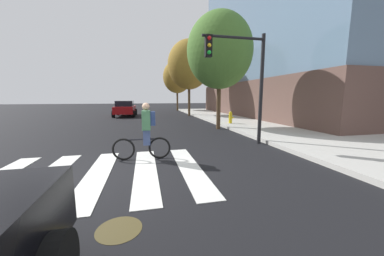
# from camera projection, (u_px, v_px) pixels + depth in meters

# --- Properties ---
(ground_plane) EXTENTS (120.00, 120.00, 0.00)m
(ground_plane) POSITION_uv_depth(u_px,v_px,m) (113.00, 173.00, 5.08)
(ground_plane) COLOR black
(crosswalk_stripes) EXTENTS (5.09, 3.79, 0.01)m
(crosswalk_stripes) POSITION_uv_depth(u_px,v_px,m) (98.00, 174.00, 5.00)
(crosswalk_stripes) COLOR silver
(crosswalk_stripes) RESTS_ON ground
(manhole_cover) EXTENTS (0.64, 0.64, 0.01)m
(manhole_cover) POSITION_uv_depth(u_px,v_px,m) (119.00, 229.00, 2.93)
(manhole_cover) COLOR #473D1E
(manhole_cover) RESTS_ON ground
(sedan_mid) EXTENTS (2.14, 4.41, 1.51)m
(sedan_mid) POSITION_uv_depth(u_px,v_px,m) (125.00, 108.00, 20.41)
(sedan_mid) COLOR maroon
(sedan_mid) RESTS_ON ground
(cyclist) EXTENTS (1.71, 0.37, 1.69)m
(cyclist) POSITION_uv_depth(u_px,v_px,m) (146.00, 132.00, 6.14)
(cyclist) COLOR black
(cyclist) RESTS_ON ground
(traffic_light_near) EXTENTS (2.47, 0.28, 4.20)m
(traffic_light_near) POSITION_uv_depth(u_px,v_px,m) (242.00, 70.00, 7.76)
(traffic_light_near) COLOR black
(traffic_light_near) RESTS_ON ground
(fire_hydrant) EXTENTS (0.33, 0.22, 0.78)m
(fire_hydrant) POSITION_uv_depth(u_px,v_px,m) (231.00, 117.00, 13.65)
(fire_hydrant) COLOR gold
(fire_hydrant) RESTS_ON sidewalk
(street_tree_near) EXTENTS (3.68, 3.68, 6.54)m
(street_tree_near) POSITION_uv_depth(u_px,v_px,m) (220.00, 51.00, 11.64)
(street_tree_near) COLOR #4C3823
(street_tree_near) RESTS_ON ground
(street_tree_mid) EXTENTS (4.15, 4.15, 7.37)m
(street_tree_mid) POSITION_uv_depth(u_px,v_px,m) (189.00, 65.00, 20.17)
(street_tree_mid) COLOR #4C3823
(street_tree_mid) RESTS_ON ground
(street_tree_far) EXTENTS (3.82, 3.82, 6.80)m
(street_tree_far) POSITION_uv_depth(u_px,v_px,m) (177.00, 77.00, 28.25)
(street_tree_far) COLOR #4C3823
(street_tree_far) RESTS_ON ground
(corner_building) EXTENTS (17.37, 20.60, 15.23)m
(corner_building) POSITION_uv_depth(u_px,v_px,m) (324.00, 37.00, 19.90)
(corner_building) COLOR brown
(corner_building) RESTS_ON ground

